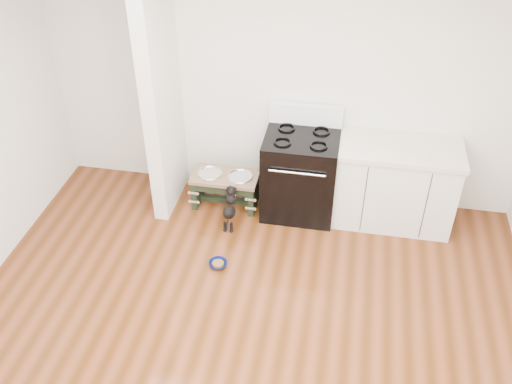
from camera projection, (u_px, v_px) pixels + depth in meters
name	position (u px, v px, depth m)	size (l,w,h in m)	color
ground	(234.00, 367.00, 4.63)	(5.00, 5.00, 0.00)	#48230C
room_shell	(228.00, 212.00, 3.66)	(5.00, 5.00, 5.00)	silver
partition_wall	(161.00, 89.00, 5.64)	(0.15, 0.80, 2.70)	silver
oven_range	(300.00, 173.00, 6.00)	(0.76, 0.69, 1.14)	black
cabinet_run	(395.00, 184.00, 5.89)	(1.24, 0.64, 0.91)	silver
dog_feeder	(225.00, 184.00, 6.18)	(0.72, 0.38, 0.41)	black
puppy	(230.00, 207.00, 5.93)	(0.13, 0.37, 0.44)	black
floor_bowl	(218.00, 264.00, 5.55)	(0.23, 0.23, 0.06)	#0B1553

